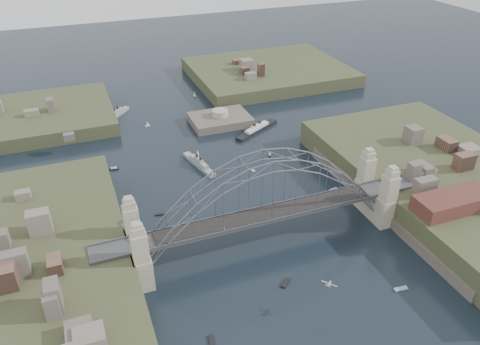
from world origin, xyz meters
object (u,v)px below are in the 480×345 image
bridge (267,201)px  fort_island (220,124)px  naval_cruiser_near (199,164)px  ocean_liner (257,129)px  wharf_shed (453,202)px  naval_cruiser_far (117,114)px

bridge → fort_island: size_ratio=3.82×
fort_island → naval_cruiser_near: size_ratio=1.27×
ocean_liner → fort_island: bearing=131.7°
fort_island → wharf_shed: 90.48m
ocean_liner → bridge: bearing=-110.8°
fort_island → ocean_liner: 15.44m
bridge → ocean_liner: size_ratio=4.25×
bridge → naval_cruiser_near: size_ratio=4.84×
naval_cruiser_near → naval_cruiser_far: size_ratio=1.36×
naval_cruiser_far → fort_island: bearing=-30.2°
fort_island → naval_cruiser_far: bearing=149.8°
naval_cruiser_far → ocean_liner: bearing=-35.1°
bridge → fort_island: (12.00, 70.00, -12.66)m
bridge → naval_cruiser_far: bearing=104.7°
fort_island → naval_cruiser_near: fort_island is taller
fort_island → naval_cruiser_near: (-16.84, -27.99, 1.14)m
naval_cruiser_far → wharf_shed: bearing=-57.1°
fort_island → bridge: bearing=-99.7°
naval_cruiser_near → ocean_liner: naval_cruiser_near is taller
naval_cruiser_near → ocean_liner: bearing=31.4°
fort_island → wharf_shed: (32.00, -84.00, 10.34)m
wharf_shed → ocean_liner: wharf_shed is taller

